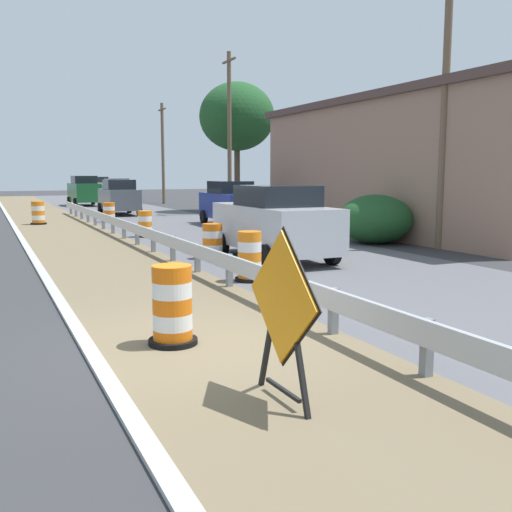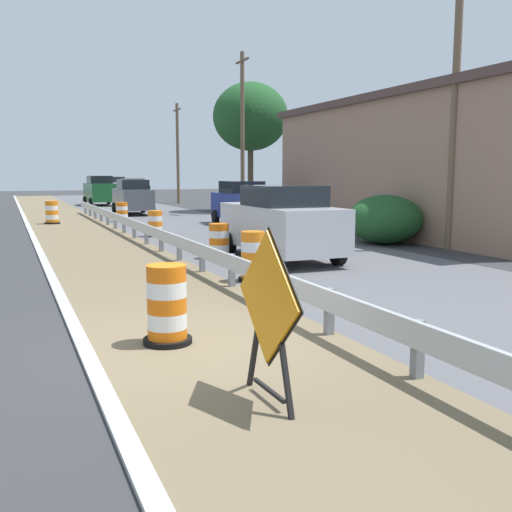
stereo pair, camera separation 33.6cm
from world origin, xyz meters
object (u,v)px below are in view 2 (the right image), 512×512
Objects in this scene: traffic_barrel_farther at (122,213)px; car_lead_far_lane at (281,223)px; traffic_barrel_mid at (219,243)px; traffic_barrel_far at (155,225)px; utility_pole_near at (455,94)px; car_lead_near_lane at (133,197)px; car_mid_far_lane at (133,190)px; utility_pole_mid at (242,132)px; car_distant_a at (115,187)px; warning_sign_diamond at (268,306)px; car_trailing_far_lane at (100,191)px; traffic_barrel_nearest at (167,308)px; traffic_barrel_farthest at (52,214)px; utility_pole_far at (178,152)px; car_trailing_near_lane at (243,203)px; traffic_barrel_close at (253,259)px.

traffic_barrel_farther is 0.20× the size of car_lead_far_lane.
traffic_barrel_mid reaches higher than traffic_barrel_farther.
utility_pole_near reaches higher than traffic_barrel_far.
car_mid_far_lane is (3.00, 14.98, -0.03)m from car_lead_near_lane.
utility_pole_near reaches higher than car_mid_far_lane.
car_lead_near_lane is 7.48m from utility_pole_mid.
utility_pole_near is (2.59, -45.81, 3.76)m from car_distant_a.
traffic_barrel_mid is at bearing -8.80° from car_mid_far_lane.
car_mid_far_lane is (7.44, 44.26, -0.04)m from warning_sign_diamond.
car_lead_far_lane is at bearing -76.02° from traffic_barrel_far.
car_lead_far_lane is at bearing 179.06° from car_trailing_far_lane.
utility_pole_near is at bearing -7.70° from traffic_barrel_mid.
traffic_barrel_far is at bearing 77.26° from traffic_barrel_nearest.
traffic_barrel_farthest is 0.27× the size of car_trailing_far_lane.
utility_pole_far is (2.51, -14.55, 3.05)m from car_distant_a.
utility_pole_mid is (5.93, -2.56, 3.76)m from car_lead_near_lane.
utility_pole_near is (7.53, -15.09, 4.37)m from traffic_barrel_farther.
utility_pole_mid is at bearing -112.33° from warning_sign_diamond.
car_trailing_near_lane is at bearing -27.09° from traffic_barrel_farthest.
utility_pole_far is (10.76, 16.24, 3.58)m from traffic_barrel_farthest.
car_lead_near_lane is 1.01× the size of car_distant_a.
car_distant_a is at bearing 83.94° from traffic_barrel_mid.
traffic_barrel_farthest is at bearing 90.01° from traffic_barrel_nearest.
car_trailing_near_lane is 0.48× the size of utility_pole_near.
traffic_barrel_close is at bearing 175.55° from car_trailing_far_lane.
car_trailing_near_lane is 0.95× the size of car_mid_far_lane.
car_trailing_far_lane is at bearing 83.10° from traffic_barrel_nearest.
car_trailing_far_lane is 0.45× the size of utility_pole_near.
traffic_barrel_farther is at bearing 89.04° from traffic_barrel_far.
utility_pole_far is (6.21, 0.37, 2.97)m from car_trailing_far_lane.
car_distant_a is (3.24, 45.69, -0.01)m from car_lead_far_lane.
utility_pole_far reaches higher than traffic_barrel_far.
traffic_barrel_close is 14.47m from car_trailing_near_lane.
traffic_barrel_farther is 0.20× the size of car_mid_far_lane.
utility_pole_mid is at bearing 66.13° from traffic_barrel_mid.
traffic_barrel_nearest is 0.12× the size of utility_pole_near.
traffic_barrel_nearest is at bearing -148.30° from utility_pole_near.
warning_sign_diamond is at bearing -99.42° from traffic_barrel_far.
car_distant_a is at bearing -99.21° from warning_sign_diamond.
traffic_barrel_nearest is at bearing -89.99° from traffic_barrel_farthest.
car_trailing_far_lane reaches higher than traffic_barrel_nearest.
car_mid_far_lane reaches higher than traffic_barrel_close.
traffic_barrel_farthest is at bearing 112.86° from traffic_barrel_far.
car_trailing_far_lane is at bearing 85.56° from traffic_barrel_farther.
traffic_barrel_mid is 29.91m from car_trailing_far_lane.
traffic_barrel_farthest is at bearing 125.85° from utility_pole_near.
car_lead_near_lane reaches higher than car_mid_far_lane.
car_lead_near_lane is at bearing 85.87° from traffic_barrel_mid.
traffic_barrel_mid is 1.03× the size of traffic_barrel_farther.
car_trailing_far_lane is 15.38m from car_distant_a.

